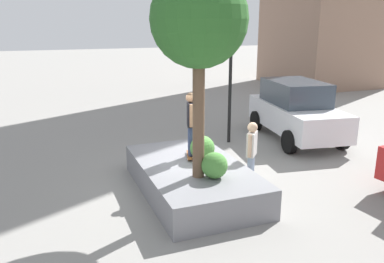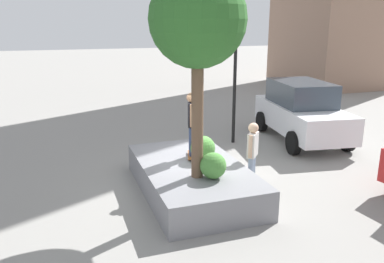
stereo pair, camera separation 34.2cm
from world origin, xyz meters
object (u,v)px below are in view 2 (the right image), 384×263
passerby_with_bag (252,150)px  planter_ledge (192,178)px  skateboarder (192,119)px  police_car (301,111)px  traffic_light_median (236,57)px  skateboard (192,155)px  plaza_tree (198,21)px

passerby_with_bag → planter_ledge: bearing=-94.9°
skateboarder → police_car: bearing=116.4°
planter_ledge → passerby_with_bag: passerby_with_bag is taller
police_car → passerby_with_bag: (3.34, -3.79, -0.10)m
skateboarder → passerby_with_bag: bearing=64.4°
police_car → traffic_light_median: traffic_light_median is taller
skateboard → police_car: (-2.62, 5.28, 0.32)m
planter_ledge → passerby_with_bag: bearing=85.1°
plaza_tree → passerby_with_bag: (-0.66, 1.82, -3.34)m
planter_ledge → traffic_light_median: 5.46m
plaza_tree → traffic_light_median: (-4.50, 3.06, -1.21)m
traffic_light_median → skateboarder: bearing=-41.1°
planter_ledge → plaza_tree: (0.80, -0.15, 3.98)m
plaza_tree → police_car: size_ratio=0.95×
skateboard → passerby_with_bag: passerby_with_bag is taller
skateboarder → plaza_tree: bearing=-13.5°
skateboard → passerby_with_bag: bearing=64.4°
traffic_light_median → passerby_with_bag: bearing=-17.8°
traffic_light_median → skateboard: bearing=-41.1°
skateboard → plaza_tree: bearing=-13.5°
police_car → plaza_tree: bearing=-54.6°
police_car → skateboard: bearing=-63.6°
skateboard → traffic_light_median: 4.77m
plaza_tree → traffic_light_median: plaza_tree is taller
plaza_tree → police_car: 7.61m
plaza_tree → police_car: bearing=125.4°
traffic_light_median → passerby_with_bag: size_ratio=2.61×
skateboard → traffic_light_median: traffic_light_median is taller
plaza_tree → skateboard: plaza_tree is taller
police_car → planter_ledge: bearing=-59.7°
passerby_with_bag → traffic_light_median: bearing=162.2°
planter_ledge → police_car: police_car is taller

